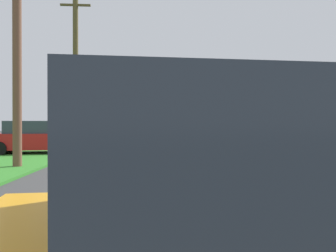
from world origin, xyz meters
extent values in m
plane|color=#373737|center=(0.00, 0.00, 0.00)|extent=(120.00, 120.00, 0.00)
cube|color=yellow|center=(0.00, -8.00, 0.01)|extent=(0.20, 14.00, 0.01)
cylinder|color=#9EA0A8|center=(4.91, -1.43, 1.00)|extent=(0.07, 0.07, 2.00)
cube|color=red|center=(4.91, -1.43, 2.08)|extent=(0.72, 0.11, 0.72)
cube|color=#2D3842|center=(1.10, -13.21, 1.32)|extent=(2.47, 1.75, 0.60)
cube|color=white|center=(9.73, 5.58, 0.64)|extent=(2.35, 4.06, 0.76)
cube|color=#2D3842|center=(9.75, 5.35, 1.32)|extent=(1.94, 2.30, 0.60)
cylinder|color=black|center=(8.64, 6.80, 0.34)|extent=(0.29, 0.70, 0.68)
cylinder|color=black|center=(10.55, 6.99, 0.34)|extent=(0.29, 0.70, 0.68)
cylinder|color=black|center=(8.90, 4.17, 0.34)|extent=(0.29, 0.70, 0.68)
cylinder|color=black|center=(10.82, 4.36, 0.34)|extent=(0.29, 0.70, 0.68)
cube|color=red|center=(-5.50, 2.04, 0.64)|extent=(4.04, 2.37, 0.76)
cube|color=#2D3842|center=(-5.66, 2.03, 1.32)|extent=(2.30, 1.93, 0.60)
cylinder|color=black|center=(-4.31, 3.14, 0.34)|extent=(0.70, 0.30, 0.68)
cylinder|color=black|center=(-4.09, 1.27, 0.34)|extent=(0.70, 0.30, 0.68)
cylinder|color=black|center=(-6.91, 2.82, 0.34)|extent=(0.70, 0.30, 0.68)
cylinder|color=brown|center=(-4.21, -3.32, 4.24)|extent=(0.29, 0.29, 8.49)
cylinder|color=brown|center=(-4.33, 5.91, 4.69)|extent=(0.32, 0.32, 9.38)
cube|color=brown|center=(-4.33, 5.91, 8.63)|extent=(1.80, 0.15, 0.12)
cylinder|color=brown|center=(-5.97, 20.88, 0.94)|extent=(0.39, 0.39, 1.88)
sphere|color=#358331|center=(-5.97, 20.88, 3.35)|extent=(3.67, 3.67, 3.67)
cylinder|color=brown|center=(11.61, 17.60, 1.10)|extent=(0.42, 0.42, 2.20)
sphere|color=#25732D|center=(11.61, 17.60, 4.04)|extent=(4.60, 4.60, 4.60)
camera|label=1|loc=(0.23, -14.79, 1.48)|focal=36.38mm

